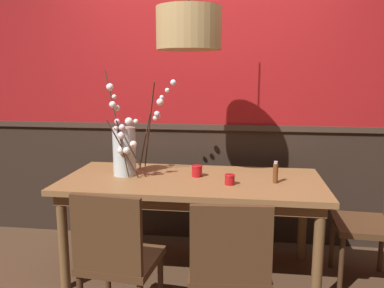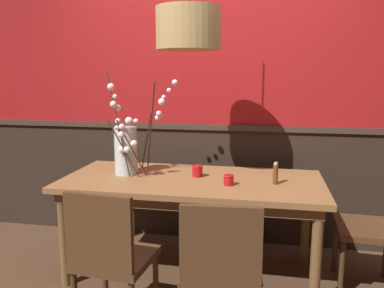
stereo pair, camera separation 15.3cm
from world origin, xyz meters
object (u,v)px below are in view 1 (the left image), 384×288
chair_head_east_end (377,217)px  chair_near_side_left (116,257)px  condiment_bottle (276,173)px  pendant_lamp (189,29)px  chair_far_side_right (236,180)px  candle_holder_nearer_edge (197,171)px  dining_table (192,189)px  vase_with_blossoms (126,149)px  chair_near_side_right (230,266)px  candle_holder_nearer_center (230,179)px

chair_head_east_end → chair_near_side_left: bearing=-152.8°
chair_near_side_left → chair_head_east_end: bearing=27.2°
condiment_bottle → pendant_lamp: pendant_lamp is taller
chair_far_side_right → candle_holder_nearer_edge: size_ratio=10.58×
dining_table → chair_near_side_left: size_ratio=2.13×
candle_holder_nearer_edge → vase_with_blossoms: bearing=-177.5°
chair_near_side_right → condiment_bottle: condiment_bottle is taller
chair_near_side_left → chair_far_side_right: (0.63, 1.71, 0.01)m
chair_head_east_end → candle_holder_nearer_edge: size_ratio=10.53×
chair_far_side_right → candle_holder_nearer_edge: chair_far_side_right is taller
candle_holder_nearer_edge → chair_head_east_end: bearing=-1.7°
vase_with_blossoms → pendant_lamp: pendant_lamp is taller
chair_far_side_right → condiment_bottle: 1.01m
candle_holder_nearer_edge → pendant_lamp: (-0.04, -0.12, 1.04)m
chair_far_side_right → chair_head_east_end: chair_far_side_right is taller
candle_holder_nearer_center → chair_head_east_end: bearing=8.0°
candle_holder_nearer_center → chair_near_side_right: bearing=-87.3°
dining_table → chair_near_side_right: bearing=-69.0°
chair_near_side_right → pendant_lamp: bearing=113.1°
chair_far_side_right → chair_near_side_right: size_ratio=1.04×
vase_with_blossoms → pendant_lamp: 1.02m
chair_far_side_right → vase_with_blossoms: size_ratio=1.15×
chair_far_side_right → candle_holder_nearer_center: bearing=-91.6°
chair_near_side_right → candle_holder_nearer_center: size_ratio=11.69×
chair_near_side_right → candle_holder_nearer_edge: size_ratio=10.21×
chair_near_side_left → candle_holder_nearer_edge: (0.35, 0.89, 0.29)m
dining_table → chair_head_east_end: size_ratio=2.11×
vase_with_blossoms → candle_holder_nearer_edge: 0.57m
condiment_bottle → pendant_lamp: 1.18m
chair_near_side_right → vase_with_blossoms: size_ratio=1.11×
dining_table → chair_far_side_right: (0.31, 0.88, -0.15)m
chair_near_side_left → pendant_lamp: bearing=68.7°
dining_table → vase_with_blossoms: size_ratio=2.41×
candle_holder_nearer_edge → pendant_lamp: size_ratio=0.10×
chair_near_side_right → candle_holder_nearer_center: 0.77m
chair_near_side_right → chair_near_side_left: bearing=179.7°
chair_near_side_right → pendant_lamp: (-0.33, 0.78, 1.33)m
chair_head_east_end → pendant_lamp: size_ratio=1.01×
candle_holder_nearer_edge → condiment_bottle: condiment_bottle is taller
candle_holder_nearer_center → condiment_bottle: (0.32, 0.09, 0.04)m
vase_with_blossoms → candle_holder_nearer_center: vase_with_blossoms is taller
chair_near_side_left → chair_near_side_right: 0.64m
chair_head_east_end → candle_holder_nearer_edge: 1.35m
chair_far_side_right → pendant_lamp: (-0.33, -0.93, 1.32)m
chair_head_east_end → candle_holder_nearer_center: size_ratio=12.05×
chair_far_side_right → condiment_bottle: (0.30, -0.91, 0.31)m
dining_table → chair_near_side_right: size_ratio=2.18×
chair_far_side_right → chair_near_side_right: chair_far_side_right is taller
chair_near_side_right → condiment_bottle: (0.29, 0.80, 0.33)m
candle_holder_nearer_edge → pendant_lamp: pendant_lamp is taller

